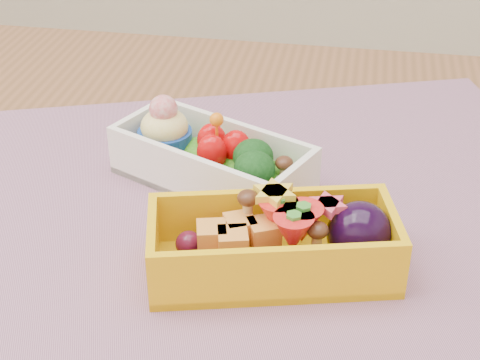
% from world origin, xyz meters
% --- Properties ---
extents(table, '(1.20, 0.80, 0.75)m').
position_xyz_m(table, '(0.00, 0.00, 0.65)').
color(table, brown).
rests_on(table, ground).
extents(placemat, '(0.69, 0.61, 0.00)m').
position_xyz_m(placemat, '(-0.03, 0.02, 0.75)').
color(placemat, '#9F6E88').
rests_on(placemat, table).
extents(bento_white, '(0.17, 0.13, 0.07)m').
position_xyz_m(bento_white, '(-0.05, 0.08, 0.78)').
color(bento_white, white).
rests_on(bento_white, placemat).
extents(bento_yellow, '(0.18, 0.11, 0.06)m').
position_xyz_m(bento_yellow, '(0.01, -0.03, 0.78)').
color(bento_yellow, '#ECB20C').
rests_on(bento_yellow, placemat).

